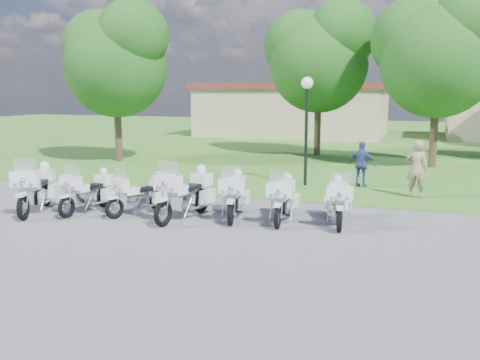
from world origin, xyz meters
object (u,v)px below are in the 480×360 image
(motorcycle_0, at_px, (36,188))
(motorcycle_6, at_px, (338,201))
(motorcycle_5, at_px, (283,198))
(bystander_c, at_px, (362,165))
(motorcycle_4, at_px, (235,195))
(lamp_post, at_px, (307,104))
(motorcycle_3, at_px, (186,193))
(motorcycle_1, at_px, (89,191))
(bystander_a, at_px, (417,169))
(motorcycle_2, at_px, (140,194))

(motorcycle_0, distance_m, motorcycle_6, 8.81)
(motorcycle_5, xyz_separation_m, bystander_c, (1.42, 5.93, 0.23))
(motorcycle_4, xyz_separation_m, motorcycle_6, (2.89, 0.27, -0.03))
(motorcycle_0, bearing_deg, motorcycle_4, 172.68)
(motorcycle_6, relative_size, lamp_post, 0.55)
(motorcycle_0, height_order, motorcycle_3, motorcycle_3)
(motorcycle_0, height_order, lamp_post, lamp_post)
(motorcycle_1, bearing_deg, motorcycle_3, -170.34)
(motorcycle_0, relative_size, bystander_a, 1.26)
(motorcycle_5, bearing_deg, motorcycle_2, 1.88)
(motorcycle_6, distance_m, bystander_a, 4.82)
(motorcycle_2, relative_size, bystander_c, 1.16)
(bystander_c, bearing_deg, motorcycle_5, 88.34)
(motorcycle_5, height_order, bystander_a, bystander_a)
(motorcycle_0, relative_size, motorcycle_2, 1.23)
(motorcycle_1, relative_size, motorcycle_3, 0.87)
(bystander_a, xyz_separation_m, bystander_c, (-1.96, 1.33, -0.11))
(motorcycle_1, xyz_separation_m, lamp_post, (5.12, 6.47, 2.44))
(motorcycle_0, xyz_separation_m, motorcycle_1, (1.44, 0.54, -0.09))
(motorcycle_3, bearing_deg, motorcycle_1, 12.62)
(motorcycle_5, bearing_deg, bystander_c, -109.47)
(motorcycle_1, xyz_separation_m, bystander_a, (9.14, 5.43, 0.34))
(motorcycle_2, distance_m, bystander_a, 9.15)
(motorcycle_5, distance_m, motorcycle_6, 1.49)
(motorcycle_4, relative_size, bystander_a, 1.19)
(bystander_c, bearing_deg, lamp_post, 19.83)
(motorcycle_2, distance_m, motorcycle_5, 4.20)
(motorcycle_4, xyz_separation_m, bystander_a, (4.78, 4.68, 0.31))
(motorcycle_6, bearing_deg, motorcycle_3, 0.10)
(motorcycle_0, xyz_separation_m, bystander_c, (8.62, 7.30, 0.14))
(motorcycle_1, height_order, lamp_post, lamp_post)
(motorcycle_4, xyz_separation_m, motorcycle_5, (1.40, 0.08, -0.03))
(motorcycle_3, bearing_deg, motorcycle_0, 18.33)
(motorcycle_6, bearing_deg, motorcycle_1, -3.25)
(motorcycle_0, distance_m, motorcycle_4, 5.93)
(motorcycle_4, distance_m, motorcycle_5, 1.41)
(motorcycle_3, relative_size, bystander_c, 1.51)
(motorcycle_1, distance_m, motorcycle_6, 7.31)
(motorcycle_4, relative_size, lamp_post, 0.57)
(motorcycle_3, height_order, lamp_post, lamp_post)
(bystander_a, relative_size, bystander_c, 1.13)
(motorcycle_1, height_order, motorcycle_4, motorcycle_4)
(motorcycle_4, height_order, motorcycle_5, motorcycle_4)
(lamp_post, distance_m, bystander_c, 3.04)
(lamp_post, relative_size, bystander_a, 2.09)
(motorcycle_2, distance_m, bystander_c, 8.58)
(bystander_c, bearing_deg, motorcycle_0, 52.14)
(motorcycle_2, height_order, lamp_post, lamp_post)
(motorcycle_2, distance_m, motorcycle_4, 2.80)
(bystander_c, bearing_deg, motorcycle_2, 61.18)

